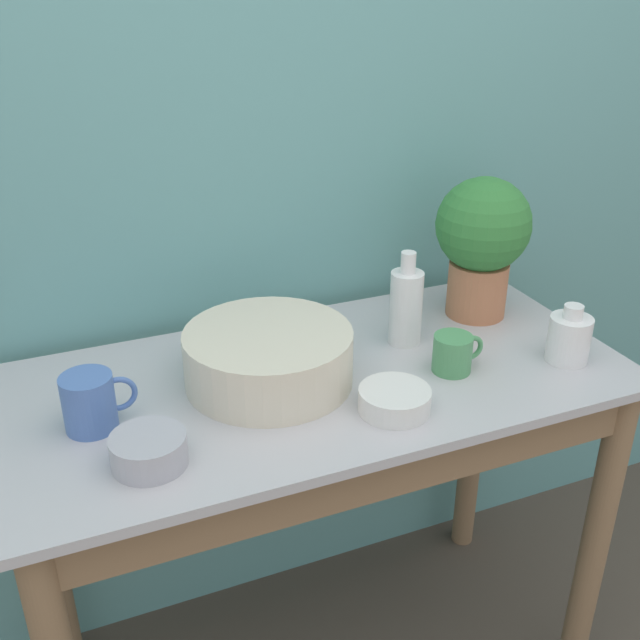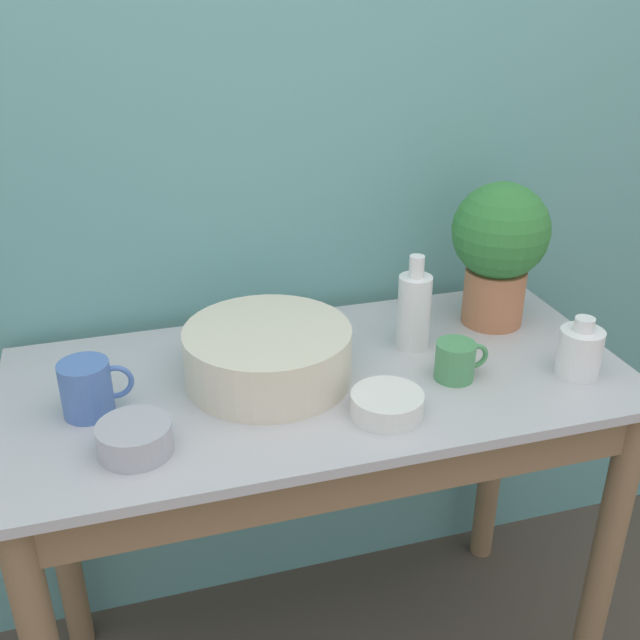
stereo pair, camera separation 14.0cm
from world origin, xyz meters
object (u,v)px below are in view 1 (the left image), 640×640
mug_green (453,353)px  mug_blue (90,402)px  bottle_short (569,338)px  bowl_small_enamel_white (395,400)px  potted_plant (482,238)px  bowl_wash_large (269,357)px  bowl_small_steel (149,450)px  bottle_tall (406,306)px

mug_green → mug_blue: (-0.68, 0.07, 0.01)m
mug_green → bottle_short: bearing=-12.5°
mug_blue → bowl_small_enamel_white: size_ratio=0.98×
mug_green → potted_plant: bearing=47.6°
bowl_wash_large → mug_blue: size_ratio=2.50×
mug_green → bowl_wash_large: bearing=164.1°
potted_plant → mug_blue: 0.88m
bowl_small_steel → bottle_short: bearing=1.3°
potted_plant → bottle_tall: (-0.21, -0.06, -0.10)m
bowl_small_enamel_white → mug_green: bearing=25.6°
bottle_short → mug_blue: size_ratio=0.94×
potted_plant → mug_blue: (-0.86, -0.13, -0.13)m
bottle_tall → mug_blue: bottle_tall is taller
bottle_tall → bowl_small_steel: 0.62m
bowl_small_enamel_white → bowl_wash_large: bearing=133.9°
potted_plant → bowl_small_enamel_white: bearing=-141.4°
bowl_wash_large → mug_green: bowl_wash_large is taller
bowl_wash_large → bottle_short: bearing=-14.5°
bottle_tall → bowl_small_steel: bearing=-159.7°
potted_plant → bowl_small_enamel_white: size_ratio=2.42×
bowl_small_steel → bottle_tall: bearing=20.3°
potted_plant → bottle_tall: size_ratio=1.56×
bottle_short → mug_blue: 0.92m
bottle_short → mug_green: 0.24m
bowl_wash_large → bottle_tall: 0.32m
potted_plant → bottle_tall: 0.24m
bottle_tall → mug_green: bottle_tall is taller
bottle_tall → mug_blue: 0.65m
bowl_small_steel → bowl_small_enamel_white: bearing=-1.5°
bottle_short → mug_blue: (-0.91, 0.12, 0.00)m
mug_blue → bowl_small_enamel_white: 0.53m
bottle_short → mug_green: bearing=167.5°
potted_plant → mug_green: size_ratio=2.93×
potted_plant → bowl_small_steel: potted_plant is taller
bowl_wash_large → bowl_small_enamel_white: 0.25m
potted_plant → bowl_small_enamel_white: potted_plant is taller
potted_plant → bowl_small_steel: size_ratio=2.56×
bowl_wash_large → bowl_small_enamel_white: bearing=-46.1°
mug_blue → potted_plant: bearing=8.7°
bottle_tall → bowl_small_steel: bottle_tall is taller
mug_green → bowl_small_enamel_white: mug_green is taller
bottle_tall → mug_green: 0.15m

